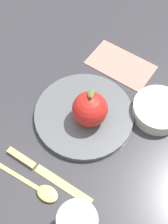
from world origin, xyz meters
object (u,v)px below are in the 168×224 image
object	(u,v)px
spoon	(41,190)
side_bowl	(158,109)
linen_napkin	(121,65)
dinner_plate	(84,114)
cup	(78,223)
knife	(40,170)
apple	(90,109)

from	to	relation	value
spoon	side_bowl	bearing A→B (deg)	-43.12
linen_napkin	dinner_plate	bearing A→B (deg)	159.64
spoon	dinner_plate	bearing A→B (deg)	-14.78
cup	spoon	world-z (taller)	cup
dinner_plate	linen_napkin	size ratio (longest dim) A/B	1.37
side_bowl	spoon	xyz separation A→B (m)	(-0.24, 0.23, -0.02)
side_bowl	spoon	world-z (taller)	side_bowl
cup	knife	world-z (taller)	cup
spoon	linen_napkin	size ratio (longest dim) A/B	0.90
cup	knife	xyz separation A→B (m)	(0.10, 0.11, -0.04)
side_bowl	linen_napkin	xyz separation A→B (m)	(0.13, 0.11, -0.02)
apple	cup	world-z (taller)	apple
cup	linen_napkin	xyz separation A→B (m)	(0.43, -0.03, -0.04)
apple	linen_napkin	size ratio (longest dim) A/B	0.53
knife	spoon	world-z (taller)	spoon
knife	dinner_plate	bearing A→B (deg)	-23.46
dinner_plate	apple	size ratio (longest dim) A/B	2.58
knife	linen_napkin	xyz separation A→B (m)	(0.33, -0.13, -0.00)
linen_napkin	knife	bearing A→B (deg)	158.17
apple	spoon	distance (m)	0.21
side_bowl	knife	size ratio (longest dim) A/B	0.60
side_bowl	linen_napkin	size ratio (longest dim) A/B	0.71
cup	spoon	bearing A→B (deg)	58.10
apple	knife	distance (m)	0.17
knife	linen_napkin	size ratio (longest dim) A/B	1.19
knife	spoon	size ratio (longest dim) A/B	1.32
dinner_plate	side_bowl	size ratio (longest dim) A/B	1.93
apple	linen_napkin	world-z (taller)	apple
cup	linen_napkin	size ratio (longest dim) A/B	0.44
apple	side_bowl	xyz separation A→B (m)	(0.05, -0.16, -0.03)
spoon	apple	bearing A→B (deg)	-20.02
dinner_plate	cup	distance (m)	0.26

